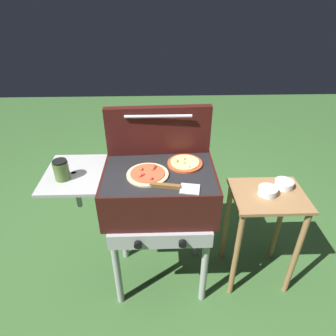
# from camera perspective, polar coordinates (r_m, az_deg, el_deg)

# --- Properties ---
(ground_plane) EXTENTS (8.00, 8.00, 0.00)m
(ground_plane) POSITION_cam_1_polar(r_m,az_deg,el_deg) (2.27, -1.34, -20.02)
(ground_plane) COLOR #38602D
(grill) EXTENTS (0.96, 0.53, 0.90)m
(grill) POSITION_cam_1_polar(r_m,az_deg,el_deg) (1.74, -2.12, -4.69)
(grill) COLOR #38110F
(grill) RESTS_ON ground_plane
(grill_lid_open) EXTENTS (0.63, 0.09, 0.30)m
(grill_lid_open) POSITION_cam_1_polar(r_m,az_deg,el_deg) (1.77, -1.86, 7.29)
(grill_lid_open) COLOR #38110F
(grill_lid_open) RESTS_ON grill
(pizza_pepperoni) EXTENTS (0.23, 0.23, 0.04)m
(pizza_pepperoni) POSITION_cam_1_polar(r_m,az_deg,el_deg) (1.62, -3.97, -1.15)
(pizza_pepperoni) COLOR beige
(pizza_pepperoni) RESTS_ON grill
(pizza_cheese) EXTENTS (0.20, 0.20, 0.04)m
(pizza_cheese) POSITION_cam_1_polar(r_m,az_deg,el_deg) (1.72, 3.24, 0.98)
(pizza_cheese) COLOR #C64723
(pizza_cheese) RESTS_ON grill
(sauce_jar) EXTENTS (0.08, 0.08, 0.11)m
(sauce_jar) POSITION_cam_1_polar(r_m,az_deg,el_deg) (1.66, -20.00, -0.35)
(sauce_jar) COLOR #4C6B2D
(sauce_jar) RESTS_ON grill
(spatula) EXTENTS (0.27, 0.11, 0.02)m
(spatula) POSITION_cam_1_polar(r_m,az_deg,el_deg) (1.52, 1.40, -3.73)
(spatula) COLOR #B7BABF
(spatula) RESTS_ON grill
(prep_table) EXTENTS (0.44, 0.36, 0.72)m
(prep_table) POSITION_cam_1_polar(r_m,az_deg,el_deg) (2.00, 17.99, -9.45)
(prep_table) COLOR olive
(prep_table) RESTS_ON ground_plane
(topping_bowl_near) EXTENTS (0.11, 0.11, 0.04)m
(topping_bowl_near) POSITION_cam_1_polar(r_m,az_deg,el_deg) (1.86, 18.79, -4.37)
(topping_bowl_near) COLOR silver
(topping_bowl_near) RESTS_ON prep_table
(topping_bowl_far) EXTENTS (0.11, 0.11, 0.04)m
(topping_bowl_far) POSITION_cam_1_polar(r_m,az_deg,el_deg) (1.96, 21.55, -2.95)
(topping_bowl_far) COLOR silver
(topping_bowl_far) RESTS_ON prep_table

